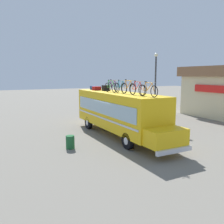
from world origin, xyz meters
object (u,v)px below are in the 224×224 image
(rooftop_bicycle_4, at_px, (128,88))
(rooftop_bicycle_3, at_px, (121,88))
(bus, at_px, (119,111))
(rooftop_bicycle_6, at_px, (148,90))
(luggage_bag_3, at_px, (106,88))
(rooftop_bicycle_1, at_px, (113,86))
(rooftop_bicycle_5, at_px, (137,89))
(street_lamp, at_px, (155,83))
(luggage_bag_1, at_px, (93,88))
(luggage_bag_2, at_px, (97,88))
(trash_bin, at_px, (70,142))
(rooftop_bicycle_2, at_px, (111,87))

(rooftop_bicycle_4, bearing_deg, rooftop_bicycle_3, -179.91)
(bus, bearing_deg, rooftop_bicycle_4, -2.82)
(rooftop_bicycle_6, bearing_deg, rooftop_bicycle_4, -178.12)
(luggage_bag_3, xyz_separation_m, rooftop_bicycle_1, (0.67, 0.27, 0.16))
(rooftop_bicycle_3, bearing_deg, rooftop_bicycle_5, 0.57)
(luggage_bag_3, xyz_separation_m, street_lamp, (-0.07, 4.90, 0.32))
(luggage_bag_3, relative_size, rooftop_bicycle_5, 0.29)
(luggage_bag_1, height_order, rooftop_bicycle_1, rooftop_bicycle_1)
(rooftop_bicycle_1, bearing_deg, bus, -13.35)
(luggage_bag_2, height_order, rooftop_bicycle_4, rooftop_bicycle_4)
(rooftop_bicycle_5, xyz_separation_m, trash_bin, (-1.07, -3.95, -3.06))
(luggage_bag_1, xyz_separation_m, luggage_bag_2, (0.87, -0.06, 0.00))
(rooftop_bicycle_4, relative_size, rooftop_bicycle_6, 1.04)
(luggage_bag_3, bearing_deg, luggage_bag_1, -168.90)
(bus, bearing_deg, rooftop_bicycle_1, 166.65)
(luggage_bag_3, bearing_deg, rooftop_bicycle_5, -2.09)
(luggage_bag_1, height_order, rooftop_bicycle_2, rooftop_bicycle_2)
(luggage_bag_1, xyz_separation_m, luggage_bag_3, (1.72, 0.34, 0.06))
(bus, relative_size, rooftop_bicycle_5, 6.47)
(trash_bin, bearing_deg, rooftop_bicycle_5, 74.90)
(luggage_bag_1, relative_size, street_lamp, 0.10)
(luggage_bag_2, xyz_separation_m, street_lamp, (0.78, 5.30, 0.38))
(luggage_bag_2, distance_m, rooftop_bicycle_1, 1.68)
(luggage_bag_1, height_order, luggage_bag_2, luggage_bag_2)
(luggage_bag_3, xyz_separation_m, rooftop_bicycle_3, (2.70, -0.19, 0.16))
(luggage_bag_1, relative_size, luggage_bag_3, 1.21)
(rooftop_bicycle_4, bearing_deg, luggage_bag_2, -177.33)
(rooftop_bicycle_6, bearing_deg, rooftop_bicycle_2, -175.84)
(bus, xyz_separation_m, rooftop_bicycle_4, (1.32, -0.07, 1.69))
(luggage_bag_3, relative_size, rooftop_bicycle_2, 0.28)
(luggage_bag_3, bearing_deg, luggage_bag_2, -154.77)
(luggage_bag_2, bearing_deg, street_lamp, 81.58)
(luggage_bag_3, xyz_separation_m, rooftop_bicycle_4, (3.66, -0.19, 0.18))
(rooftop_bicycle_5, bearing_deg, bus, 178.86)
(bus, bearing_deg, rooftop_bicycle_6, 0.07)
(rooftop_bicycle_2, distance_m, street_lamp, 5.59)
(luggage_bag_3, height_order, rooftop_bicycle_6, rooftop_bicycle_6)
(rooftop_bicycle_6, bearing_deg, trash_bin, -118.18)
(bus, xyz_separation_m, rooftop_bicycle_1, (-1.67, 0.40, 1.67))
(luggage_bag_3, distance_m, rooftop_bicycle_5, 4.70)
(rooftop_bicycle_6, relative_size, trash_bin, 2.20)
(luggage_bag_1, bearing_deg, rooftop_bicycle_4, 1.57)
(rooftop_bicycle_1, xyz_separation_m, rooftop_bicycle_5, (4.02, -0.44, -0.00))
(rooftop_bicycle_4, height_order, rooftop_bicycle_5, rooftop_bicycle_4)
(bus, height_order, rooftop_bicycle_2, rooftop_bicycle_2)
(luggage_bag_1, height_order, trash_bin, luggage_bag_1)
(bus, relative_size, luggage_bag_1, 18.19)
(rooftop_bicycle_6, bearing_deg, luggage_bag_2, -177.58)
(bus, distance_m, rooftop_bicycle_4, 2.15)
(luggage_bag_3, relative_size, street_lamp, 0.08)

